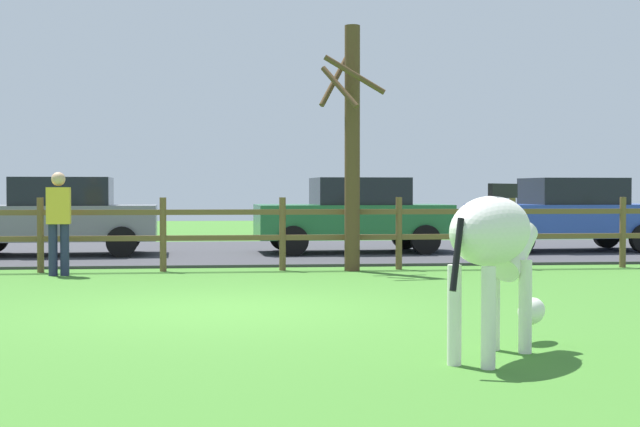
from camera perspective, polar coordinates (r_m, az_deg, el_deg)
name	(u,v)px	position (r m, az deg, el deg)	size (l,w,h in m)	color
ground_plane	(227,309)	(10.57, -5.75, -5.92)	(60.00, 60.00, 0.00)	#3D7528
parking_asphalt	(226,252)	(19.83, -5.81, -2.39)	(28.00, 7.40, 0.05)	#38383D
paddock_fence	(223,229)	(15.50, -6.01, -0.96)	(22.00, 0.11, 1.23)	brown
bare_tree	(351,142)	(15.47, 1.96, 4.42)	(1.05, 1.13, 4.11)	#513A23
zebra	(495,243)	(7.59, 10.79, -1.83)	(1.38, 1.61, 1.41)	white
parked_car_green	(354,214)	(19.27, 2.11, -0.06)	(4.08, 2.05, 1.56)	#236B38
parked_car_grey	(57,216)	(19.19, -15.94, -0.12)	(4.09, 2.06, 1.56)	slate
parked_car_blue	(567,214)	(20.45, 15.04, -0.02)	(4.08, 2.04, 1.56)	#2D4CAD
visitor_near_fence	(59,218)	(15.12, -15.86, -0.30)	(0.37, 0.24, 1.64)	#232847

